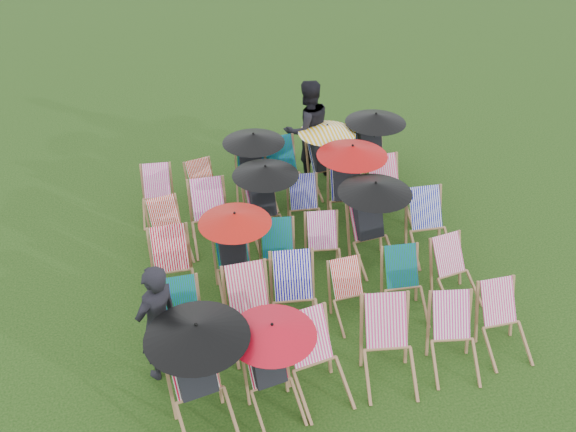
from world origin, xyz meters
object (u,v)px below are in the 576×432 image
object	(u,v)px
deckchair_0	(199,375)
person_left	(158,322)
deckchair_5	(505,323)
person_rear	(307,130)
deckchair_29	(373,147)

from	to	relation	value
deckchair_0	person_left	distance (m)	0.96
person_left	deckchair_5	bearing A→B (deg)	134.14
person_left	person_rear	world-z (taller)	person_rear
deckchair_0	deckchair_29	world-z (taller)	deckchair_0
person_left	person_rear	distance (m)	5.44
deckchair_29	person_left	bearing A→B (deg)	-134.91
person_rear	deckchair_5	bearing A→B (deg)	93.03
deckchair_0	deckchair_29	bearing A→B (deg)	40.64
deckchair_5	person_left	bearing A→B (deg)	171.36
deckchair_5	deckchair_0	bearing A→B (deg)	-177.29
deckchair_0	deckchair_5	xyz separation A→B (m)	(4.09, 0.04, -0.31)
deckchair_29	deckchair_5	bearing A→B (deg)	-85.26
deckchair_0	deckchair_5	world-z (taller)	deckchair_0
person_rear	deckchair_0	bearing A→B (deg)	51.09
person_rear	deckchair_29	bearing A→B (deg)	145.32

